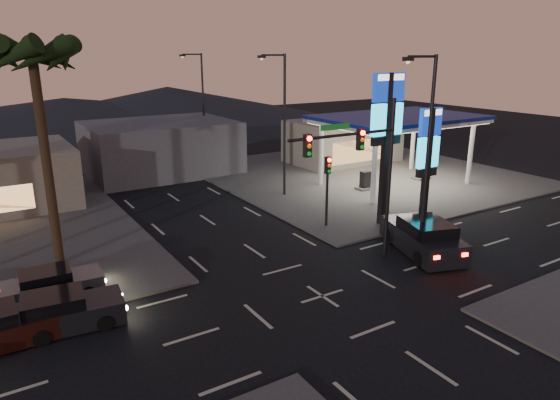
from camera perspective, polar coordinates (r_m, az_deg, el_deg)
ground at (r=21.94m, az=4.86°, el=-10.90°), size 140.00×140.00×0.00m
corner_lot_ne at (r=43.20m, az=9.18°, el=2.91°), size 24.00×24.00×0.12m
gas_station at (r=39.43m, az=13.37°, el=8.81°), size 12.20×8.20×5.47m
convenience_store at (r=47.81m, az=7.16°, el=6.68°), size 10.00×6.00×4.00m
pylon_sign_tall at (r=29.45m, az=12.12°, el=8.98°), size 2.20×0.35×9.00m
pylon_sign_short at (r=30.82m, az=16.59°, el=5.71°), size 1.60×0.35×7.00m
traffic_signal_mast at (r=23.91m, az=9.55°, el=4.58°), size 6.10×0.39×8.00m
pedestal_signal at (r=29.26m, az=5.45°, el=2.29°), size 0.32×0.39×4.30m
streetlight_near at (r=25.25m, az=16.30°, el=5.91°), size 2.14×0.25×10.00m
streetlight_mid at (r=35.14m, az=0.24°, el=9.40°), size 2.14×0.25×10.00m
streetlight_far at (r=47.49m, az=-9.00°, el=11.07°), size 2.14×0.25×10.00m
palm_a at (r=25.13m, az=-26.33°, el=13.39°), size 4.41×4.41×10.86m
building_far_mid at (r=44.42m, az=-13.47°, el=5.87°), size 12.00×9.00×4.40m
hill_right at (r=80.45m, az=-12.67°, el=10.75°), size 50.00×50.00×5.00m
hill_center at (r=76.81m, az=-23.34°, el=9.18°), size 60.00×60.00×4.00m
car_lane_a_front at (r=20.94m, az=-23.73°, el=-11.70°), size 4.61×2.28×1.46m
car_lane_b_front at (r=23.50m, az=-24.61°, el=-8.84°), size 4.13×1.87×1.32m
suv_station at (r=27.07m, az=16.02°, el=-4.10°), size 3.90×5.87×1.82m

